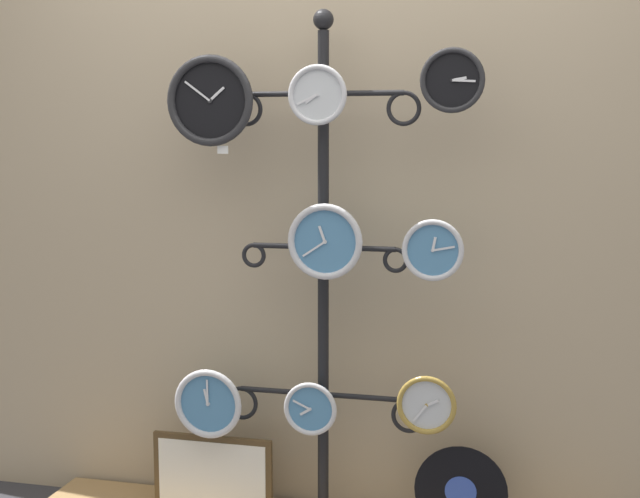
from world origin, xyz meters
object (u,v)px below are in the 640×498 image
display_stand (323,339)px  vinyl_record (461,491)px  clock_bottom_center (311,408)px  clock_bottom_left (209,403)px  clock_top_center (317,95)px  clock_top_right (453,80)px  clock_bottom_right (427,405)px  clock_top_left (210,101)px  clock_middle_right (433,250)px  clock_middle_center (325,242)px  picture_frame (212,474)px

display_stand → vinyl_record: bearing=-4.7°
clock_bottom_center → clock_bottom_left: bearing=-177.3°
clock_bottom_left → clock_top_center: bearing=3.4°
clock_top_right → clock_bottom_right: 1.12m
clock_top_left → clock_middle_right: size_ratio=1.51×
clock_middle_center → picture_frame: clock_middle_center is taller
clock_bottom_right → picture_frame: size_ratio=0.44×
clock_top_center → clock_bottom_right: (0.40, -0.02, -1.07)m
clock_top_center → clock_top_right: 0.47m
display_stand → clock_top_left: bearing=-164.5°
display_stand → picture_frame: size_ratio=4.08×
display_stand → clock_middle_center: bearing=-72.8°
clock_top_left → clock_bottom_left: 1.11m
clock_top_left → clock_top_center: 0.38m
clock_top_right → vinyl_record: (0.05, 0.06, -1.44)m
clock_top_right → picture_frame: clock_top_right is taller
clock_middle_right → clock_bottom_left: (-0.82, -0.01, -0.60)m
clock_bottom_left → picture_frame: clock_bottom_left is taller
clock_top_center → clock_top_right: clock_top_right is taller
clock_middle_center → clock_bottom_right: (0.36, 0.00, -0.56)m
display_stand → clock_bottom_right: 0.45m
display_stand → clock_bottom_right: (0.40, -0.10, -0.19)m
vinyl_record → clock_bottom_center: bearing=-175.3°
clock_top_center → clock_bottom_center: clock_top_center is taller
clock_top_center → clock_middle_right: (0.41, -0.02, -0.53)m
clock_bottom_center → clock_bottom_right: bearing=-2.1°
picture_frame → clock_top_left: bearing=-56.0°
clock_bottom_left → display_stand: bearing=14.4°
clock_middle_right → clock_middle_center: bearing=-178.3°
clock_top_left → clock_bottom_center: clock_top_left is taller
clock_bottom_left → clock_bottom_right: 0.81m
clock_bottom_center → clock_bottom_right: (0.42, -0.02, 0.05)m
clock_middle_center → picture_frame: size_ratio=0.57×
clock_top_center → vinyl_record: 1.49m
clock_top_left → clock_middle_center: size_ratio=1.20×
clock_top_right → clock_middle_center: clock_top_right is taller
vinyl_record → clock_bottom_left: bearing=-176.1°
clock_bottom_right → clock_top_center: bearing=177.0°
clock_middle_center → clock_bottom_center: (-0.06, 0.02, -0.61)m
clock_middle_center → clock_middle_right: 0.38m
display_stand → clock_top_left: 0.95m
clock_middle_center → clock_bottom_right: 0.67m
display_stand → clock_bottom_left: display_stand is taller
picture_frame → clock_middle_right: bearing=-2.9°
display_stand → clock_bottom_left: bearing=-165.6°
clock_top_left → clock_middle_right: 0.94m
clock_bottom_left → picture_frame: (-0.01, 0.05, -0.29)m
clock_middle_right → clock_bottom_right: (-0.01, -0.01, -0.54)m
clock_bottom_right → clock_middle_center: bearing=-179.3°
display_stand → clock_middle_right: 0.55m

